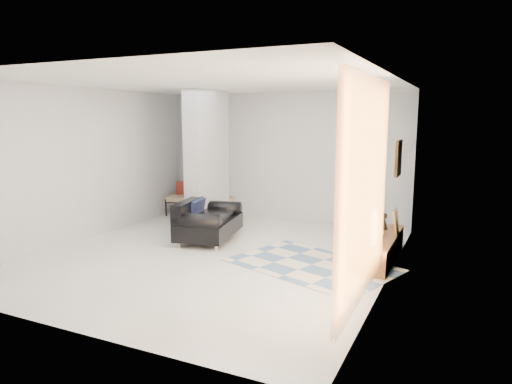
% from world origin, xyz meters
% --- Properties ---
extents(floor, '(6.00, 6.00, 0.00)m').
position_xyz_m(floor, '(0.00, 0.00, 0.00)').
color(floor, beige).
rests_on(floor, ground).
extents(ceiling, '(6.00, 6.00, 0.00)m').
position_xyz_m(ceiling, '(0.00, 0.00, 2.80)').
color(ceiling, white).
rests_on(ceiling, wall_back).
extents(wall_back, '(6.00, 0.00, 6.00)m').
position_xyz_m(wall_back, '(0.00, 3.00, 1.40)').
color(wall_back, silver).
rests_on(wall_back, ground).
extents(wall_front, '(6.00, 0.00, 6.00)m').
position_xyz_m(wall_front, '(0.00, -3.00, 1.40)').
color(wall_front, silver).
rests_on(wall_front, ground).
extents(wall_left, '(0.00, 6.00, 6.00)m').
position_xyz_m(wall_left, '(-2.75, 0.00, 1.40)').
color(wall_left, silver).
rests_on(wall_left, ground).
extents(wall_right, '(0.00, 6.00, 6.00)m').
position_xyz_m(wall_right, '(2.75, 0.00, 1.40)').
color(wall_right, silver).
rests_on(wall_right, ground).
extents(partition_column, '(0.35, 1.20, 2.80)m').
position_xyz_m(partition_column, '(-1.10, 1.60, 1.40)').
color(partition_column, '#9BA0A2').
rests_on(partition_column, floor).
extents(hallway_door, '(0.85, 0.06, 2.04)m').
position_xyz_m(hallway_door, '(-2.10, 2.96, 1.02)').
color(hallway_door, silver).
rests_on(hallway_door, floor).
extents(curtain, '(0.00, 2.55, 2.55)m').
position_xyz_m(curtain, '(2.67, -1.15, 1.45)').
color(curtain, orange).
rests_on(curtain, wall_right).
extents(wall_art, '(0.04, 0.45, 0.55)m').
position_xyz_m(wall_art, '(2.72, 0.90, 1.65)').
color(wall_art, '#3B2510').
rests_on(wall_art, wall_right).
extents(media_console, '(0.45, 1.84, 0.80)m').
position_xyz_m(media_console, '(2.52, 0.90, 0.20)').
color(media_console, brown).
rests_on(media_console, floor).
extents(loveseat, '(1.15, 1.65, 0.76)m').
position_xyz_m(loveseat, '(-0.68, 0.83, 0.36)').
color(loveseat, silver).
rests_on(loveseat, floor).
extents(daybed, '(1.61, 0.90, 0.77)m').
position_xyz_m(daybed, '(-1.93, 2.63, 0.43)').
color(daybed, black).
rests_on(daybed, floor).
extents(area_rug, '(2.80, 2.31, 0.01)m').
position_xyz_m(area_rug, '(1.60, 0.20, 0.01)').
color(area_rug, beige).
rests_on(area_rug, floor).
extents(cylinder_lamp, '(0.10, 0.10, 0.53)m').
position_xyz_m(cylinder_lamp, '(2.50, 0.35, 0.67)').
color(cylinder_lamp, silver).
rests_on(cylinder_lamp, media_console).
extents(bronze_figurine, '(0.15, 0.15, 0.27)m').
position_xyz_m(bronze_figurine, '(2.47, 1.40, 0.53)').
color(bronze_figurine, black).
rests_on(bronze_figurine, media_console).
extents(vase, '(0.20, 0.20, 0.20)m').
position_xyz_m(vase, '(2.47, 0.83, 0.50)').
color(vase, white).
rests_on(vase, media_console).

